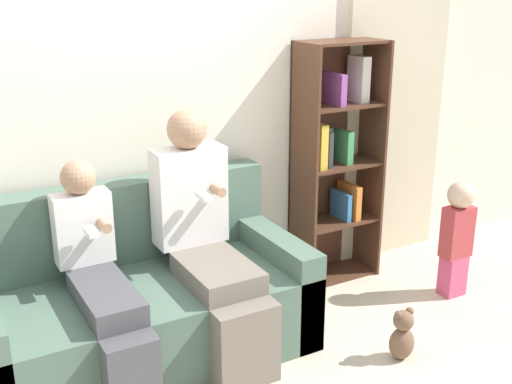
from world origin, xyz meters
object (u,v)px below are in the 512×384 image
at_px(toddler_standing, 457,233).
at_px(bookshelf, 334,157).
at_px(child_seated, 102,282).
at_px(couch, 140,304).
at_px(teddy_bear, 402,335).
at_px(adult_seated, 206,234).

xyz_separation_m(toddler_standing, bookshelf, (-0.49, 0.63, 0.40)).
bearing_deg(child_seated, couch, 33.24).
xyz_separation_m(child_seated, teddy_bear, (1.39, -0.58, -0.40)).
bearing_deg(couch, bookshelf, 11.66).
distance_m(couch, teddy_bear, 1.38).
bearing_deg(toddler_standing, teddy_bear, -152.80).
bearing_deg(bookshelf, adult_seated, -160.13).
relative_size(child_seated, teddy_bear, 3.70).
relative_size(couch, child_seated, 1.60).
bearing_deg(toddler_standing, bookshelf, 127.87).
bearing_deg(toddler_standing, adult_seated, 171.57).
height_order(child_seated, bookshelf, bookshelf).
bearing_deg(child_seated, bookshelf, 15.00).
relative_size(bookshelf, teddy_bear, 5.36).
height_order(bookshelf, teddy_bear, bookshelf).
distance_m(toddler_standing, bookshelf, 0.89).
relative_size(couch, toddler_standing, 2.29).
bearing_deg(toddler_standing, child_seated, 175.16).
xyz_separation_m(adult_seated, toddler_standing, (1.58, -0.23, -0.23)).
height_order(couch, toddler_standing, couch).
relative_size(toddler_standing, bookshelf, 0.48).
height_order(adult_seated, toddler_standing, adult_seated).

